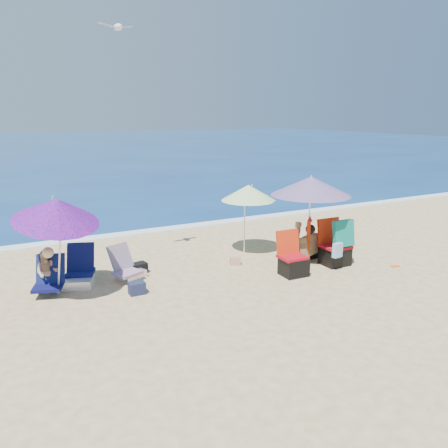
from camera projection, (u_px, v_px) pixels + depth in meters
name	position (u px, v px, depth m)	size (l,w,h in m)	color
ground	(257.00, 281.00, 9.75)	(120.00, 120.00, 0.00)	#D8BC84
sea	(41.00, 147.00, 48.47)	(120.00, 80.00, 0.12)	navy
foam	(173.00, 228.00, 14.14)	(120.00, 0.50, 0.04)	white
umbrella_turquoise	(311.00, 186.00, 10.43)	(2.33, 2.33, 2.18)	white
umbrella_striped	(248.00, 193.00, 11.24)	(1.73, 1.73, 1.86)	white
umbrella_blue	(57.00, 210.00, 8.34)	(2.08, 2.12, 2.20)	silver
furled_umbrella	(308.00, 238.00, 10.58)	(0.16, 0.15, 1.23)	#B7280D
chair_navy	(79.00, 274.00, 9.53)	(0.84, 1.01, 0.82)	#0D134D
chair_rainbow	(128.00, 270.00, 9.86)	(0.81, 0.89, 0.75)	#EE5462
camp_chair_left	(293.00, 262.00, 10.04)	(0.61, 0.60, 1.00)	#A70B16
camp_chair_right	(336.00, 248.00, 10.67)	(0.71, 0.80, 1.16)	#A70B17
person_center	(302.00, 242.00, 10.98)	(0.80, 0.87, 0.98)	tan
person_left	(48.00, 272.00, 8.94)	(0.76, 0.78, 1.02)	tan
bag_navy_a	(137.00, 288.00, 9.01)	(0.32, 0.24, 0.25)	#1C223E
bag_black_a	(139.00, 268.00, 10.19)	(0.37, 0.30, 0.24)	black
bag_tan	(235.00, 261.00, 10.76)	(0.29, 0.25, 0.21)	tan
bag_navy_b	(343.00, 243.00, 12.07)	(0.40, 0.32, 0.27)	#182335
bag_black_b	(312.00, 254.00, 11.25)	(0.28, 0.21, 0.20)	black
orange_item	(395.00, 266.00, 10.63)	(0.22, 0.12, 0.03)	#FF5A1A
seagull	(118.00, 27.00, 9.08)	(0.73, 0.36, 0.13)	white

